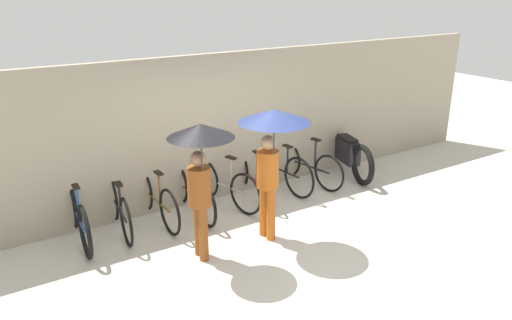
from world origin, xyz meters
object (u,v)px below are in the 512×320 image
object	(u,v)px
parked_bicycle_7	(307,165)
pedestrian_leading	(200,159)
parked_bicycle_2	(156,199)
motorcycle	(347,152)
parked_bicycle_3	(192,193)
pedestrian_center	(272,138)
parked_bicycle_4	(224,184)
parked_bicycle_5	(252,177)
parked_bicycle_1	(119,208)
parked_bicycle_6	(281,169)
parked_bicycle_0	(78,216)

from	to	relation	value
parked_bicycle_7	pedestrian_leading	world-z (taller)	pedestrian_leading
parked_bicycle_2	motorcycle	xyz separation A→B (m)	(4.01, -0.00, 0.05)
parked_bicycle_3	parked_bicycle_7	size ratio (longest dim) A/B	1.02
parked_bicycle_3	pedestrian_leading	xyz separation A→B (m)	(-0.50, -1.42, 1.11)
parked_bicycle_2	pedestrian_center	xyz separation A→B (m)	(1.20, -1.49, 1.19)
parked_bicycle_4	parked_bicycle_3	bearing A→B (deg)	76.94
parked_bicycle_7	pedestrian_center	distance (m)	2.64
parked_bicycle_4	parked_bicycle_5	xyz separation A→B (m)	(0.61, 0.06, -0.01)
parked_bicycle_1	parked_bicycle_6	world-z (taller)	parked_bicycle_1
parked_bicycle_0	pedestrian_center	world-z (taller)	pedestrian_center
pedestrian_leading	parked_bicycle_7	bearing A→B (deg)	-148.08
parked_bicycle_2	parked_bicycle_6	xyz separation A→B (m)	(2.42, -0.01, 0.01)
pedestrian_leading	parked_bicycle_5	bearing A→B (deg)	-133.72
parked_bicycle_0	parked_bicycle_5	distance (m)	3.02
parked_bicycle_3	motorcycle	distance (m)	3.41
parked_bicycle_5	pedestrian_center	size ratio (longest dim) A/B	0.89
parked_bicycle_6	motorcycle	bearing A→B (deg)	-95.75
parked_bicycle_4	parked_bicycle_7	world-z (taller)	parked_bicycle_4
pedestrian_leading	pedestrian_center	world-z (taller)	pedestrian_center
pedestrian_leading	motorcycle	bearing A→B (deg)	-154.12
parked_bicycle_2	parked_bicycle_7	distance (m)	3.02
parked_bicycle_3	pedestrian_center	bearing A→B (deg)	-155.62
parked_bicycle_3	parked_bicycle_5	size ratio (longest dim) A/B	1.01
parked_bicycle_0	pedestrian_leading	world-z (taller)	pedestrian_leading
parked_bicycle_2	pedestrian_leading	distance (m)	1.84
parked_bicycle_1	parked_bicycle_7	world-z (taller)	parked_bicycle_1
parked_bicycle_7	motorcycle	bearing A→B (deg)	-98.84
parked_bicycle_6	motorcycle	world-z (taller)	parked_bicycle_6
parked_bicycle_3	parked_bicycle_6	bearing A→B (deg)	-86.87
parked_bicycle_5	parked_bicycle_7	world-z (taller)	parked_bicycle_5
parked_bicycle_1	motorcycle	world-z (taller)	parked_bicycle_1
parked_bicycle_3	motorcycle	bearing A→B (deg)	-87.38
parked_bicycle_7	parked_bicycle_5	bearing A→B (deg)	79.54
parked_bicycle_6	motorcycle	size ratio (longest dim) A/B	0.84
parked_bicycle_4	parked_bicycle_5	bearing A→B (deg)	-97.73
parked_bicycle_3	parked_bicycle_6	xyz separation A→B (m)	(1.81, 0.04, 0.03)
parked_bicycle_0	pedestrian_center	size ratio (longest dim) A/B	0.91
parked_bicycle_2	parked_bicycle_4	xyz separation A→B (m)	(1.21, -0.05, -0.00)
parked_bicycle_5	parked_bicycle_2	bearing A→B (deg)	98.58
parked_bicycle_7	parked_bicycle_1	bearing A→B (deg)	81.00
parked_bicycle_6	pedestrian_leading	world-z (taller)	pedestrian_leading
parked_bicycle_5	pedestrian_center	bearing A→B (deg)	165.94
pedestrian_leading	parked_bicycle_6	bearing A→B (deg)	-142.43
parked_bicycle_4	pedestrian_leading	world-z (taller)	pedestrian_leading
parked_bicycle_7	motorcycle	size ratio (longest dim) A/B	0.86
parked_bicycle_1	parked_bicycle_7	bearing A→B (deg)	-83.65
pedestrian_center	parked_bicycle_5	bearing A→B (deg)	-115.16
parked_bicycle_1	parked_bicycle_5	size ratio (longest dim) A/B	0.96
pedestrian_center	parked_bicycle_7	bearing A→B (deg)	-143.89
parked_bicycle_0	motorcycle	bearing A→B (deg)	-86.14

